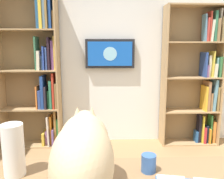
{
  "coord_description": "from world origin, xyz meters",
  "views": [
    {
      "loc": [
        0.11,
        1.23,
        1.42
      ],
      "look_at": [
        0.03,
        -1.17,
        0.98
      ],
      "focal_mm": 37.5,
      "sensor_mm": 36.0,
      "label": 1
    }
  ],
  "objects_px": {
    "wall_mounted_tv": "(110,54)",
    "cat": "(83,155)",
    "paper_towel_roll": "(13,150)",
    "coffee_mug": "(149,163)",
    "bookshelf_right": "(38,71)",
    "bookshelf_left": "(198,78)"
  },
  "relations": [
    {
      "from": "bookshelf_left",
      "to": "bookshelf_right",
      "type": "height_order",
      "value": "bookshelf_right"
    },
    {
      "from": "wall_mounted_tv",
      "to": "coffee_mug",
      "type": "height_order",
      "value": "wall_mounted_tv"
    },
    {
      "from": "bookshelf_left",
      "to": "coffee_mug",
      "type": "relative_size",
      "value": 20.65
    },
    {
      "from": "coffee_mug",
      "to": "cat",
      "type": "bearing_deg",
      "value": 29.29
    },
    {
      "from": "bookshelf_right",
      "to": "paper_towel_roll",
      "type": "distance_m",
      "value": 2.2
    },
    {
      "from": "coffee_mug",
      "to": "bookshelf_right",
      "type": "bearing_deg",
      "value": -61.55
    },
    {
      "from": "paper_towel_roll",
      "to": "coffee_mug",
      "type": "relative_size",
      "value": 2.89
    },
    {
      "from": "bookshelf_left",
      "to": "coffee_mug",
      "type": "height_order",
      "value": "bookshelf_left"
    },
    {
      "from": "bookshelf_left",
      "to": "coffee_mug",
      "type": "distance_m",
      "value": 2.42
    },
    {
      "from": "wall_mounted_tv",
      "to": "coffee_mug",
      "type": "bearing_deg",
      "value": 93.71
    },
    {
      "from": "bookshelf_right",
      "to": "coffee_mug",
      "type": "xyz_separation_m",
      "value": [
        -1.16,
        2.14,
        -0.28
      ]
    },
    {
      "from": "bookshelf_left",
      "to": "coffee_mug",
      "type": "xyz_separation_m",
      "value": [
        1.13,
        2.14,
        -0.18
      ]
    },
    {
      "from": "wall_mounted_tv",
      "to": "cat",
      "type": "relative_size",
      "value": 1.15
    },
    {
      "from": "wall_mounted_tv",
      "to": "cat",
      "type": "height_order",
      "value": "wall_mounted_tv"
    },
    {
      "from": "wall_mounted_tv",
      "to": "paper_towel_roll",
      "type": "distance_m",
      "value": 2.34
    },
    {
      "from": "cat",
      "to": "coffee_mug",
      "type": "bearing_deg",
      "value": -150.71
    },
    {
      "from": "bookshelf_left",
      "to": "cat",
      "type": "relative_size",
      "value": 3.26
    },
    {
      "from": "paper_towel_roll",
      "to": "bookshelf_right",
      "type": "bearing_deg",
      "value": -78.16
    },
    {
      "from": "wall_mounted_tv",
      "to": "bookshelf_left",
      "type": "bearing_deg",
      "value": 176.13
    },
    {
      "from": "wall_mounted_tv",
      "to": "cat",
      "type": "distance_m",
      "value": 2.44
    },
    {
      "from": "bookshelf_right",
      "to": "coffee_mug",
      "type": "bearing_deg",
      "value": 118.45
    },
    {
      "from": "bookshelf_left",
      "to": "wall_mounted_tv",
      "type": "xyz_separation_m",
      "value": [
        1.27,
        -0.09,
        0.34
      ]
    }
  ]
}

